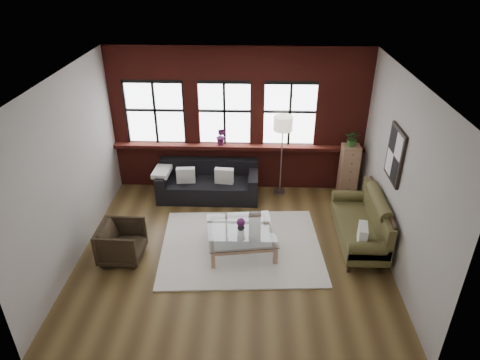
{
  "coord_description": "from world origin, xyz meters",
  "views": [
    {
      "loc": [
        0.35,
        -6.27,
        4.93
      ],
      "look_at": [
        0.1,
        0.6,
        1.15
      ],
      "focal_mm": 32.0,
      "sensor_mm": 36.0,
      "label": 1
    }
  ],
  "objects_px": {
    "vintage_settee": "(359,220)",
    "coffee_table": "(241,239)",
    "armchair": "(122,242)",
    "dark_sofa": "(208,181)",
    "drawer_chest": "(348,172)",
    "vase": "(241,227)",
    "floor_lamp": "(282,153)"
  },
  "relations": [
    {
      "from": "vase",
      "to": "floor_lamp",
      "type": "distance_m",
      "value": 2.26
    },
    {
      "from": "vase",
      "to": "floor_lamp",
      "type": "height_order",
      "value": "floor_lamp"
    },
    {
      "from": "vase",
      "to": "drawer_chest",
      "type": "bearing_deg",
      "value": 40.61
    },
    {
      "from": "vintage_settee",
      "to": "armchair",
      "type": "distance_m",
      "value": 4.3
    },
    {
      "from": "vase",
      "to": "dark_sofa",
      "type": "bearing_deg",
      "value": 113.39
    },
    {
      "from": "armchair",
      "to": "vase",
      "type": "height_order",
      "value": "armchair"
    },
    {
      "from": "dark_sofa",
      "to": "floor_lamp",
      "type": "distance_m",
      "value": 1.72
    },
    {
      "from": "armchair",
      "to": "vase",
      "type": "xyz_separation_m",
      "value": [
        2.09,
        0.38,
        0.12
      ]
    },
    {
      "from": "vintage_settee",
      "to": "armchair",
      "type": "bearing_deg",
      "value": -172.06
    },
    {
      "from": "dark_sofa",
      "to": "vase",
      "type": "xyz_separation_m",
      "value": [
        0.78,
        -1.81,
        0.07
      ]
    },
    {
      "from": "vintage_settee",
      "to": "vase",
      "type": "relative_size",
      "value": 13.87
    },
    {
      "from": "vintage_settee",
      "to": "armchair",
      "type": "height_order",
      "value": "vintage_settee"
    },
    {
      "from": "armchair",
      "to": "coffee_table",
      "type": "height_order",
      "value": "armchair"
    },
    {
      "from": "vintage_settee",
      "to": "drawer_chest",
      "type": "xyz_separation_m",
      "value": [
        0.11,
        1.73,
        0.1
      ]
    },
    {
      "from": "armchair",
      "to": "drawer_chest",
      "type": "relative_size",
      "value": 0.62
    },
    {
      "from": "vintage_settee",
      "to": "coffee_table",
      "type": "height_order",
      "value": "vintage_settee"
    },
    {
      "from": "drawer_chest",
      "to": "floor_lamp",
      "type": "relative_size",
      "value": 0.62
    },
    {
      "from": "drawer_chest",
      "to": "floor_lamp",
      "type": "bearing_deg",
      "value": 176.2
    },
    {
      "from": "vase",
      "to": "drawer_chest",
      "type": "relative_size",
      "value": 0.11
    },
    {
      "from": "drawer_chest",
      "to": "vintage_settee",
      "type": "bearing_deg",
      "value": -93.58
    },
    {
      "from": "floor_lamp",
      "to": "vase",
      "type": "bearing_deg",
      "value": -111.64
    },
    {
      "from": "armchair",
      "to": "floor_lamp",
      "type": "relative_size",
      "value": 0.38
    },
    {
      "from": "armchair",
      "to": "floor_lamp",
      "type": "bearing_deg",
      "value": -48.64
    },
    {
      "from": "dark_sofa",
      "to": "vase",
      "type": "bearing_deg",
      "value": -66.61
    },
    {
      "from": "dark_sofa",
      "to": "drawer_chest",
      "type": "relative_size",
      "value": 1.79
    },
    {
      "from": "armchair",
      "to": "coffee_table",
      "type": "relative_size",
      "value": 0.62
    },
    {
      "from": "vintage_settee",
      "to": "vase",
      "type": "distance_m",
      "value": 2.18
    },
    {
      "from": "vintage_settee",
      "to": "coffee_table",
      "type": "relative_size",
      "value": 1.58
    },
    {
      "from": "vintage_settee",
      "to": "coffee_table",
      "type": "distance_m",
      "value": 2.2
    },
    {
      "from": "coffee_table",
      "to": "floor_lamp",
      "type": "xyz_separation_m",
      "value": [
        0.81,
        2.05,
        0.79
      ]
    },
    {
      "from": "dark_sofa",
      "to": "vase",
      "type": "relative_size",
      "value": 15.89
    },
    {
      "from": "vintage_settee",
      "to": "floor_lamp",
      "type": "xyz_separation_m",
      "value": [
        -1.35,
        1.83,
        0.48
      ]
    }
  ]
}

